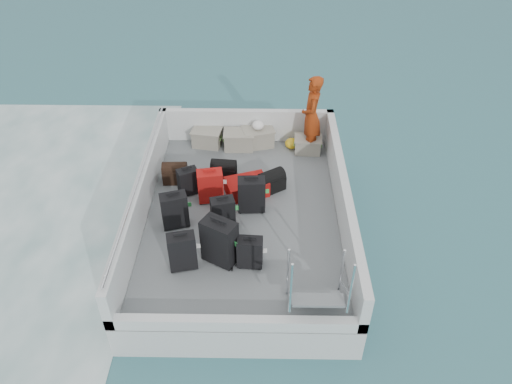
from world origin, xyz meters
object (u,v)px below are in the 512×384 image
(suitcase_1, at_px, (175,211))
(suitcase_7, at_px, (251,195))
(suitcase_6, at_px, (250,253))
(suitcase_8, at_px, (247,187))
(suitcase_4, at_px, (223,213))
(crate_1, at_px, (239,141))
(suitcase_3, at_px, (220,242))
(suitcase_5, at_px, (210,186))
(crate_2, at_px, (258,138))
(suitcase_0, at_px, (182,252))
(crate_0, at_px, (207,138))
(suitcase_2, at_px, (188,182))
(crate_3, at_px, (308,145))
(passenger, at_px, (311,116))

(suitcase_1, bearing_deg, suitcase_7, 2.19)
(suitcase_6, relative_size, suitcase_8, 0.73)
(suitcase_8, bearing_deg, suitcase_4, 138.41)
(crate_1, bearing_deg, suitcase_3, -92.79)
(suitcase_3, xyz_separation_m, suitcase_6, (0.47, -0.10, -0.13))
(suitcase_5, height_order, crate_2, suitcase_5)
(suitcase_0, relative_size, suitcase_1, 1.00)
(suitcase_5, distance_m, suitcase_7, 0.78)
(suitcase_7, height_order, crate_2, suitcase_7)
(crate_0, bearing_deg, suitcase_8, -61.47)
(suitcase_3, relative_size, suitcase_7, 1.21)
(suitcase_2, bearing_deg, suitcase_1, -122.95)
(suitcase_1, relative_size, crate_1, 1.11)
(crate_0, relative_size, crate_2, 0.94)
(crate_1, relative_size, crate_3, 1.15)
(suitcase_2, xyz_separation_m, suitcase_4, (0.70, -0.89, 0.03))
(suitcase_3, bearing_deg, crate_1, 116.64)
(suitcase_4, bearing_deg, crate_0, 86.69)
(suitcase_6, xyz_separation_m, crate_0, (-0.98, 3.43, -0.10))
(suitcase_0, relative_size, suitcase_5, 1.05)
(suitcase_2, distance_m, suitcase_7, 1.25)
(suitcase_1, xyz_separation_m, crate_2, (1.36, 2.54, -0.14))
(suitcase_0, xyz_separation_m, suitcase_2, (-0.14, 1.85, -0.06))
(suitcase_2, height_order, suitcase_6, suitcase_6)
(crate_1, bearing_deg, passenger, -3.97)
(suitcase_5, distance_m, crate_1, 1.79)
(passenger, bearing_deg, suitcase_5, -45.96)
(suitcase_3, height_order, crate_3, suitcase_3)
(crate_2, bearing_deg, suitcase_8, -96.55)
(suitcase_7, height_order, passenger, passenger)
(crate_1, xyz_separation_m, crate_3, (1.41, -0.13, -0.02))
(suitcase_0, xyz_separation_m, suitcase_1, (-0.25, 0.96, -0.00))
(suitcase_3, xyz_separation_m, crate_0, (-0.52, 3.34, -0.23))
(suitcase_0, xyz_separation_m, suitcase_3, (0.56, 0.15, 0.07))
(suitcase_7, bearing_deg, crate_2, 84.67)
(suitcase_0, bearing_deg, crate_3, 43.85)
(suitcase_7, bearing_deg, crate_0, 112.18)
(crate_3, bearing_deg, suitcase_3, -116.80)
(suitcase_2, relative_size, suitcase_4, 0.91)
(suitcase_3, distance_m, crate_3, 3.50)
(suitcase_5, bearing_deg, suitcase_1, -136.62)
(suitcase_1, xyz_separation_m, suitcase_4, (0.81, -0.01, -0.04))
(crate_1, bearing_deg, suitcase_8, -82.33)
(suitcase_3, relative_size, crate_1, 1.35)
(suitcase_1, relative_size, suitcase_7, 1.00)
(suitcase_1, height_order, suitcase_6, suitcase_1)
(crate_1, height_order, crate_2, crate_2)
(crate_2, bearing_deg, crate_3, -13.06)
(suitcase_3, relative_size, crate_2, 1.32)
(suitcase_6, distance_m, suitcase_7, 1.35)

